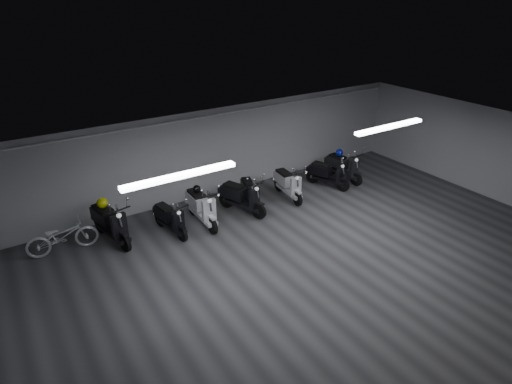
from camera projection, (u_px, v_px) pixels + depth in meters
floor at (321, 267)px, 10.26m from camera, size 14.00×10.00×0.01m
ceiling at (330, 158)px, 9.04m from camera, size 14.00×10.00×0.01m
back_wall at (220, 151)px, 13.44m from camera, size 14.00×0.01×2.80m
right_wall at (498, 156)px, 13.05m from camera, size 0.01×10.00×2.80m
fluor_strip_left at (180, 176)px, 8.36m from camera, size 2.40×0.18×0.08m
fluor_strip_right at (389, 127)px, 11.28m from camera, size 2.40×0.18×0.08m
conduit at (220, 114)px, 12.84m from camera, size 13.60×0.05×0.05m
scooter_0 at (109, 217)px, 10.97m from camera, size 1.06×2.05×1.45m
scooter_1 at (170, 214)px, 11.38m from camera, size 0.82×1.68×1.20m
scooter_2 at (201, 201)px, 11.82m from camera, size 0.65×1.90×1.41m
scooter_3 at (242, 192)px, 12.41m from camera, size 1.24×1.93×1.37m
scooter_5 at (250, 188)px, 12.83m from camera, size 1.01×1.71×1.21m
scooter_6 at (288, 179)px, 13.31m from camera, size 0.77×1.80×1.30m
scooter_7 at (328, 170)px, 14.06m from camera, size 1.14×1.79×1.27m
scooter_9 at (344, 162)px, 14.57m from camera, size 0.76×1.82×1.32m
bicycle at (61, 233)px, 10.61m from camera, size 1.74×0.72×1.10m
helmet_0 at (102, 203)px, 11.00m from camera, size 0.29×0.29×0.29m
helmet_1 at (339, 153)px, 14.62m from camera, size 0.25×0.25×0.25m
helmet_2 at (197, 189)px, 11.89m from camera, size 0.23×0.23×0.23m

